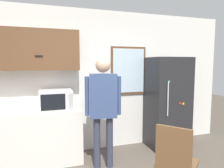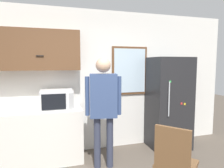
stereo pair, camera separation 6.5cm
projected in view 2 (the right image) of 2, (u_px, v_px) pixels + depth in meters
The scene contains 8 objects.
back_wall at pixel (88, 81), 3.84m from camera, with size 6.00×0.06×2.70m.
counter at pixel (20, 138), 3.29m from camera, with size 2.02×0.57×0.91m.
upper_cabinets at pixel (17, 50), 3.26m from camera, with size 2.02×0.33×0.68m.
microwave at pixel (57, 100), 3.39m from camera, with size 0.54×0.41×0.33m.
person at pixel (103, 101), 3.17m from camera, with size 0.57×0.30×1.78m.
refrigerator at pixel (169, 103), 3.99m from camera, with size 0.76×0.66×1.81m.
chair at pixel (175, 161), 2.37m from camera, with size 0.63×0.63×0.98m.
window at pixel (129, 71), 4.02m from camera, with size 0.74×0.05×0.96m.
Camera 2 is at (-0.65, -1.69, 1.68)m, focal length 32.00 mm.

